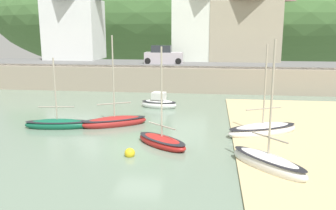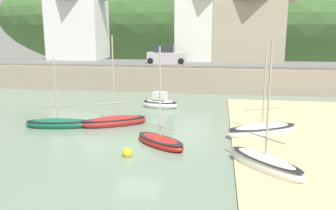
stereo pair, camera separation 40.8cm
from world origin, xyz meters
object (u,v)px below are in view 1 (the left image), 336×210
Objects in this scene: sailboat_blue_trim at (268,163)px; sailboat_far_left at (57,124)px; waterfront_building_right at (244,22)px; sailboat_nearest_shore at (162,141)px; dinghy_open_wooden at (115,121)px; parked_car_near_slipway at (163,56)px; waterfront_building_left at (74,18)px; mooring_buoy at (130,153)px; waterfront_building_centre at (202,18)px; rowboat_small_beached at (159,103)px; fishing_boat_green at (263,130)px.

sailboat_far_left is at bearing -155.16° from sailboat_blue_trim.
sailboat_nearest_shore is at bearing -103.56° from waterfront_building_right.
dinghy_open_wooden is at bearing 7.60° from sailboat_far_left.
dinghy_open_wooden is (-3.56, 3.58, 0.03)m from sailboat_nearest_shore.
dinghy_open_wooden is at bearing -93.07° from parked_car_near_slipway.
dinghy_open_wooden is at bearing -114.03° from waterfront_building_right.
waterfront_building_right is 26.72m from sailboat_nearest_shore.
sailboat_nearest_shore is at bearing -60.09° from waterfront_building_left.
parked_car_near_slipway reaches higher than mooring_buoy.
waterfront_building_left is 18.87× the size of mooring_buoy.
waterfront_building_right reaches higher than mooring_buoy.
mooring_buoy is at bearing -139.45° from sailboat_blue_trim.
waterfront_building_right is (4.90, 0.00, -0.48)m from waterfront_building_centre.
mooring_buoy is (-7.38, -26.96, -6.68)m from waterfront_building_right.
waterfront_building_left is 13.20m from parked_car_near_slipway.
sailboat_nearest_shore is 9.42m from rowboat_small_beached.
parked_car_near_slipway is at bearing -21.02° from waterfront_building_left.
waterfront_building_left is at bearing 158.54° from parked_car_near_slipway.
waterfront_building_left is 3.20× the size of rowboat_small_beached.
sailboat_far_left is at bearing 142.00° from mooring_buoy.
waterfront_building_right is 1.49× the size of sailboat_blue_trim.
waterfront_building_right reaches higher than rowboat_small_beached.
waterfront_building_left reaches higher than parked_car_near_slipway.
sailboat_nearest_shore is at bearing -92.65° from waterfront_building_centre.
waterfront_building_left reaches higher than waterfront_building_centre.
rowboat_small_beached is at bearing -99.75° from waterfront_building_centre.
waterfront_building_centre reaches higher than sailboat_nearest_shore.
waterfront_building_right is (20.55, 0.00, -0.49)m from waterfront_building_left.
sailboat_blue_trim is at bearing -122.07° from fishing_boat_green.
dinghy_open_wooden is at bearing 147.35° from fishing_boat_green.
waterfront_building_left is 25.21m from dinghy_open_wooden.
dinghy_open_wooden is (10.92, -21.59, -7.05)m from waterfront_building_left.
sailboat_nearest_shore is 1.30× the size of parked_car_near_slipway.
sailboat_nearest_shore is 1.18× the size of sailboat_far_left.
rowboat_small_beached is at bearing 42.98° from sailboat_far_left.
waterfront_building_left is at bearing 159.86° from sailboat_nearest_shore.
waterfront_building_right is 28.74m from mooring_buoy.
sailboat_blue_trim is 6.45m from mooring_buoy.
rowboat_small_beached is 8.57m from sailboat_far_left.
rowboat_small_beached is 11.81m from parked_car_near_slipway.
fishing_boat_green is (4.38, -22.50, -7.02)m from waterfront_building_centre.
mooring_buoy is at bearing -95.26° from waterfront_building_centre.
sailboat_far_left is at bearing -71.57° from waterfront_building_left.
waterfront_building_right is 28.64m from sailboat_blue_trim.
fishing_boat_green is at bearing -48.32° from waterfront_building_left.
sailboat_blue_trim is at bearing -92.06° from waterfront_building_right.
fishing_boat_green is (7.11, -6.61, -0.05)m from rowboat_small_beached.
rowboat_small_beached is 6.04m from dinghy_open_wooden.
sailboat_nearest_shore is 6.16m from fishing_boat_green.
sailboat_blue_trim is 5.74m from sailboat_nearest_shore.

